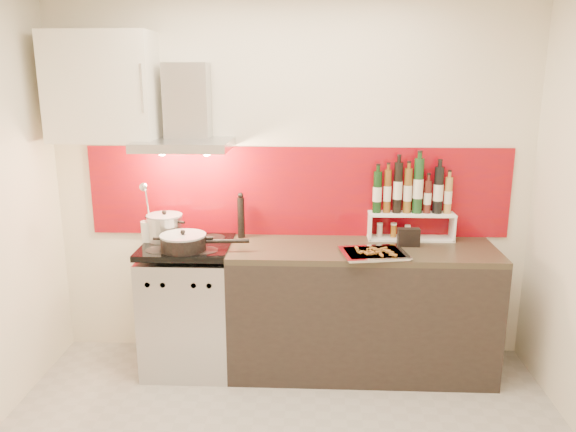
{
  "coord_description": "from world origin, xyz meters",
  "views": [
    {
      "loc": [
        0.15,
        -2.54,
        2.03
      ],
      "look_at": [
        0.0,
        0.95,
        1.15
      ],
      "focal_mm": 35.0,
      "sensor_mm": 36.0,
      "label": 1
    }
  ],
  "objects_px": {
    "counter": "(361,309)",
    "stock_pot": "(165,227)",
    "saute_pan": "(184,242)",
    "pepper_mill": "(241,216)",
    "range_stove": "(190,307)",
    "baking_tray": "(374,253)"
  },
  "relations": [
    {
      "from": "range_stove",
      "to": "counter",
      "type": "height_order",
      "value": "range_stove"
    },
    {
      "from": "counter",
      "to": "saute_pan",
      "type": "bearing_deg",
      "value": -173.17
    },
    {
      "from": "range_stove",
      "to": "saute_pan",
      "type": "xyz_separation_m",
      "value": [
        0.02,
        -0.14,
        0.52
      ]
    },
    {
      "from": "range_stove",
      "to": "counter",
      "type": "bearing_deg",
      "value": 0.23
    },
    {
      "from": "stock_pot",
      "to": "saute_pan",
      "type": "relative_size",
      "value": 0.42
    },
    {
      "from": "range_stove",
      "to": "pepper_mill",
      "type": "relative_size",
      "value": 2.77
    },
    {
      "from": "stock_pot",
      "to": "baking_tray",
      "type": "bearing_deg",
      "value": -10.27
    },
    {
      "from": "stock_pot",
      "to": "baking_tray",
      "type": "height_order",
      "value": "stock_pot"
    },
    {
      "from": "pepper_mill",
      "to": "baking_tray",
      "type": "height_order",
      "value": "pepper_mill"
    },
    {
      "from": "range_stove",
      "to": "saute_pan",
      "type": "height_order",
      "value": "saute_pan"
    },
    {
      "from": "range_stove",
      "to": "counter",
      "type": "relative_size",
      "value": 0.51
    },
    {
      "from": "range_stove",
      "to": "saute_pan",
      "type": "relative_size",
      "value": 1.55
    },
    {
      "from": "counter",
      "to": "saute_pan",
      "type": "height_order",
      "value": "saute_pan"
    },
    {
      "from": "baking_tray",
      "to": "pepper_mill",
      "type": "bearing_deg",
      "value": 157.62
    },
    {
      "from": "counter",
      "to": "stock_pot",
      "type": "relative_size",
      "value": 7.25
    },
    {
      "from": "counter",
      "to": "stock_pot",
      "type": "height_order",
      "value": "stock_pot"
    },
    {
      "from": "counter",
      "to": "saute_pan",
      "type": "distance_m",
      "value": 1.3
    },
    {
      "from": "stock_pot",
      "to": "saute_pan",
      "type": "height_order",
      "value": "stock_pot"
    },
    {
      "from": "saute_pan",
      "to": "pepper_mill",
      "type": "relative_size",
      "value": 1.78
    },
    {
      "from": "stock_pot",
      "to": "baking_tray",
      "type": "xyz_separation_m",
      "value": [
        1.42,
        -0.26,
        -0.09
      ]
    },
    {
      "from": "counter",
      "to": "range_stove",
      "type": "bearing_deg",
      "value": -179.77
    },
    {
      "from": "stock_pot",
      "to": "pepper_mill",
      "type": "height_order",
      "value": "pepper_mill"
    }
  ]
}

